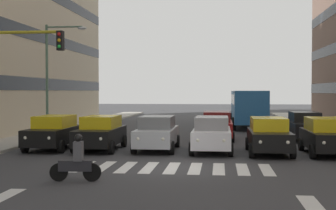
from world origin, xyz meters
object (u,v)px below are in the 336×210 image
(car_3, at_px, (157,133))
(motorcycle_with_rider, at_px, (76,162))
(car_2, at_px, (212,134))
(car_5, at_px, (54,132))
(car_1, at_px, (269,135))
(car_row2_1, at_px, (217,125))
(bus_behind_traffic, at_px, (248,105))
(car_4, at_px, (101,133))
(car_0, at_px, (326,136))
(street_lamp_right, at_px, (53,68))
(car_row2_0, at_px, (305,126))

(car_3, relative_size, motorcycle_with_rider, 2.61)
(car_2, bearing_deg, motorcycle_with_rider, 61.81)
(car_3, distance_m, car_5, 5.31)
(car_1, relative_size, car_row2_1, 1.00)
(bus_behind_traffic, bearing_deg, motorcycle_with_rider, 74.13)
(car_4, relative_size, car_5, 1.00)
(car_0, bearing_deg, street_lamp_right, -22.03)
(car_3, height_order, street_lamp_right, street_lamp_right)
(car_2, height_order, car_5, same)
(car_1, relative_size, car_3, 1.00)
(car_0, height_order, motorcycle_with_rider, car_0)
(car_row2_0, relative_size, bus_behind_traffic, 0.42)
(car_5, bearing_deg, motorcycle_with_rider, 114.47)
(bus_behind_traffic, bearing_deg, car_0, 98.83)
(car_1, bearing_deg, motorcycle_with_rider, 47.39)
(car_0, height_order, car_1, same)
(car_3, relative_size, car_4, 1.00)
(motorcycle_with_rider, height_order, street_lamp_right, street_lamp_right)
(car_row2_0, bearing_deg, car_5, 23.34)
(car_row2_1, bearing_deg, car_5, 34.09)
(car_row2_0, bearing_deg, car_0, 88.62)
(car_2, relative_size, car_4, 1.00)
(street_lamp_right, bearing_deg, car_row2_1, -179.88)
(car_3, height_order, car_row2_0, same)
(car_0, relative_size, bus_behind_traffic, 0.42)
(car_row2_0, xyz_separation_m, motorcycle_with_rider, (9.79, 14.11, -0.24))
(car_3, bearing_deg, car_4, 3.92)
(car_4, distance_m, car_5, 2.48)
(car_1, bearing_deg, bus_behind_traffic, -90.00)
(car_3, bearing_deg, car_row2_0, -145.05)
(car_0, height_order, street_lamp_right, street_lamp_right)
(car_1, xyz_separation_m, motorcycle_with_rider, (6.99, 7.60, -0.24))
(bus_behind_traffic, bearing_deg, car_4, 63.27)
(car_0, distance_m, car_row2_0, 6.50)
(car_0, xyz_separation_m, car_1, (2.64, 0.01, 0.00))
(car_4, relative_size, bus_behind_traffic, 0.42)
(car_4, xyz_separation_m, car_5, (2.48, -0.10, 0.00))
(car_0, relative_size, street_lamp_right, 0.63)
(car_0, relative_size, car_4, 1.00)
(car_0, relative_size, car_row2_1, 1.00)
(car_0, distance_m, bus_behind_traffic, 17.21)
(car_2, distance_m, car_4, 5.58)
(motorcycle_with_rider, bearing_deg, car_row2_1, -108.04)
(car_4, distance_m, car_row2_0, 12.57)
(car_4, bearing_deg, car_3, -176.08)
(car_1, relative_size, street_lamp_right, 0.63)
(car_2, distance_m, car_5, 8.06)
(car_0, xyz_separation_m, bus_behind_traffic, (2.64, -16.98, 0.97))
(car_0, bearing_deg, car_row2_1, -50.75)
(car_0, xyz_separation_m, car_row2_1, (5.11, -6.26, 0.00))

